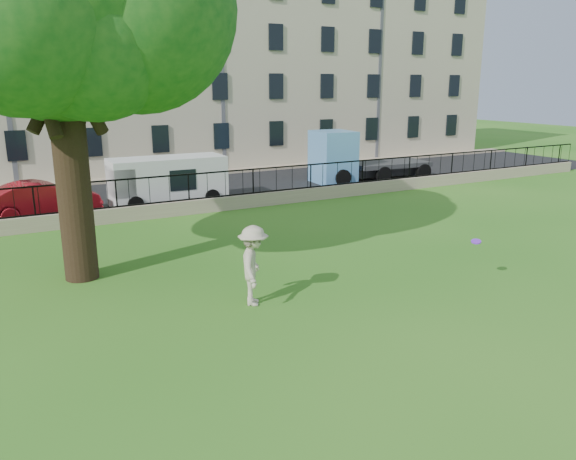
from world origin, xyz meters
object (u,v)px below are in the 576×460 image
man (254,266)px  red_sedan (42,199)px  blue_truck (370,155)px  frisbee (476,241)px  white_van (168,181)px

man → red_sedan: (-3.60, 12.83, -0.27)m
man → blue_truck: 19.62m
frisbee → blue_truck: (8.00, 15.46, 0.19)m
white_van → blue_truck: size_ratio=0.75×
man → white_van: bearing=20.8°
red_sedan → blue_truck: size_ratio=0.67×
red_sedan → man: bearing=-170.3°
white_van → red_sedan: bearing=-179.3°
man → red_sedan: size_ratio=0.45×
red_sedan → frisbee: bearing=-152.6°
frisbee → red_sedan: (-9.52, 14.46, -0.49)m
white_van → blue_truck: bearing=5.4°
man → frisbee: bearing=-76.8°
blue_truck → red_sedan: bearing=-171.9°
man → red_sedan: man is taller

